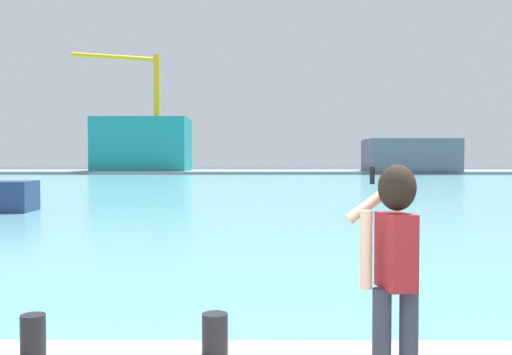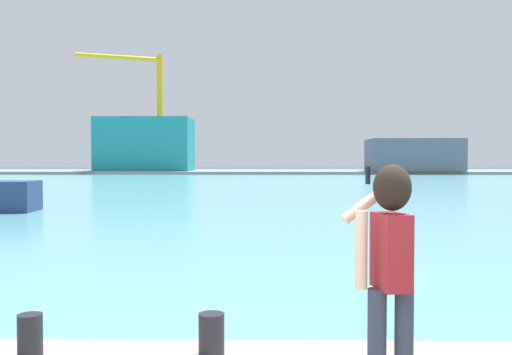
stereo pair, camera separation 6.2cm
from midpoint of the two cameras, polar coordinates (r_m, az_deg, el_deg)
name	(u,v)px [view 2 (the right image)]	position (r m, az deg, el deg)	size (l,w,h in m)	color
ground_plane	(265,184)	(53.54, 0.98, -0.67)	(220.00, 220.00, 0.00)	#334751
harbor_water	(265,183)	(55.54, 0.97, -0.57)	(140.00, 100.00, 0.02)	#599EA8
far_shore_dock	(264,172)	(95.51, 0.86, 0.59)	(140.00, 20.00, 0.44)	gray
person_photographer	(389,256)	(4.32, 13.70, -7.68)	(0.53, 0.55, 1.74)	#2D3342
harbor_bollard	(211,335)	(5.30, -4.17, -15.54)	(0.23, 0.23, 0.39)	black
harbor_bollard_2	(30,335)	(5.65, -21.53, -14.58)	(0.22, 0.22, 0.38)	black
warehouse_left	(146,145)	(95.00, -11.05, 3.28)	(15.11, 9.71, 8.64)	teal
warehouse_right	(413,155)	(92.93, 15.60, 2.19)	(13.92, 9.11, 5.09)	slate
port_crane	(150,99)	(93.48, -10.65, 7.78)	(12.87, 5.66, 18.81)	yellow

